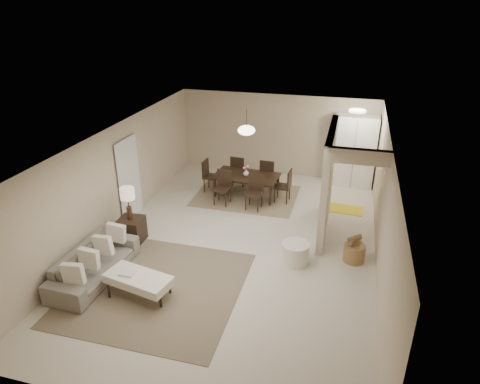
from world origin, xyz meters
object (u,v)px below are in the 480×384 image
(round_pouf, at_px, (295,253))
(dining_table, at_px, (246,186))
(side_table, at_px, (132,230))
(ottoman_bench, at_px, (138,280))
(pantry_cabinet, at_px, (354,151))
(wicker_basket, at_px, (354,253))
(sofa, at_px, (94,264))

(round_pouf, relative_size, dining_table, 0.33)
(side_table, relative_size, round_pouf, 1.00)
(ottoman_bench, distance_m, side_table, 2.06)
(pantry_cabinet, relative_size, wicker_basket, 4.68)
(ottoman_bench, distance_m, round_pouf, 3.25)
(ottoman_bench, xyz_separation_m, wicker_basket, (3.86, 2.25, -0.17))
(side_table, xyz_separation_m, dining_table, (1.92, 3.04, 0.02))
(wicker_basket, relative_size, dining_table, 0.25)
(ottoman_bench, height_order, wicker_basket, ottoman_bench)
(sofa, relative_size, wicker_basket, 4.77)
(pantry_cabinet, xyz_separation_m, ottoman_bench, (-3.67, -6.40, -0.69))
(wicker_basket, bearing_deg, sofa, -158.71)
(sofa, xyz_separation_m, round_pouf, (3.79, 1.55, -0.09))
(pantry_cabinet, relative_size, side_table, 3.60)
(sofa, xyz_separation_m, ottoman_bench, (1.13, -0.30, 0.05))
(round_pouf, distance_m, wicker_basket, 1.26)
(ottoman_bench, height_order, round_pouf, round_pouf)
(sofa, bearing_deg, ottoman_bench, -103.09)
(wicker_basket, distance_m, dining_table, 3.95)
(side_table, bearing_deg, pantry_cabinet, 44.33)
(pantry_cabinet, relative_size, dining_table, 1.18)
(pantry_cabinet, xyz_separation_m, side_table, (-4.75, -4.64, -0.76))
(sofa, height_order, side_table, sofa)
(pantry_cabinet, height_order, dining_table, pantry_cabinet)
(round_pouf, bearing_deg, side_table, -178.49)
(round_pouf, relative_size, wicker_basket, 1.30)
(wicker_basket, bearing_deg, dining_table, 139.80)
(sofa, relative_size, side_table, 3.67)
(round_pouf, distance_m, dining_table, 3.46)
(pantry_cabinet, xyz_separation_m, round_pouf, (-1.01, -4.54, -0.82))
(ottoman_bench, distance_m, wicker_basket, 4.47)
(pantry_cabinet, distance_m, round_pouf, 4.73)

